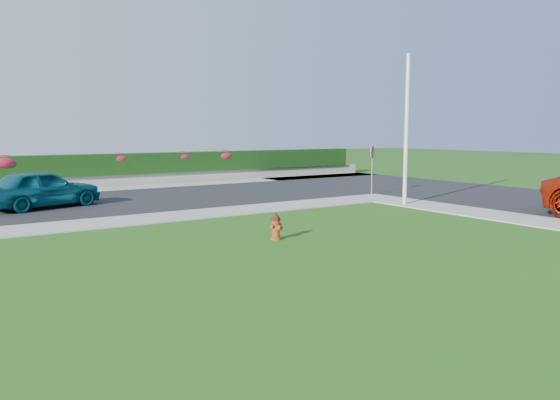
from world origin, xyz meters
TOP-DOWN VIEW (x-y plane):
  - ground at (0.00, 0.00)m, footprint 120.00×120.00m
  - street_right at (12.00, 4.00)m, footprint 8.00×32.00m
  - street_far at (-5.00, 14.00)m, footprint 26.00×8.00m
  - sidewalk_far at (-6.00, 9.00)m, footprint 24.00×2.00m
  - curb_corner at (7.00, 9.00)m, footprint 2.00×2.00m
  - sidewalk_beyond at (-1.00, 19.00)m, footprint 34.00×2.00m
  - retaining_wall at (-1.00, 20.50)m, footprint 34.00×0.40m
  - hedge at (-1.00, 20.60)m, footprint 32.00×0.90m
  - fire_hydrant at (-1.51, 3.83)m, footprint 0.38×0.36m
  - sedan_teal at (-5.55, 13.52)m, footprint 4.52×2.86m
  - utility_pole at (6.49, 6.77)m, footprint 0.16×0.16m
  - stop_sign at (7.65, 9.86)m, footprint 0.54×0.34m
  - flower_clump_c at (-5.95, 20.50)m, footprint 1.48×0.95m
  - flower_clump_d at (-0.40, 20.50)m, footprint 1.23×0.79m
  - flower_clump_e at (3.19, 20.50)m, footprint 1.22×0.78m
  - flower_clump_f at (5.81, 20.50)m, footprint 1.32×0.85m

SIDE VIEW (x-z plane):
  - ground at x=0.00m, z-range 0.00..0.00m
  - street_right at x=12.00m, z-range 0.00..0.04m
  - street_far at x=-5.00m, z-range 0.00..0.04m
  - sidewalk_far at x=-6.00m, z-range 0.00..0.04m
  - curb_corner at x=7.00m, z-range 0.00..0.04m
  - sidewalk_beyond at x=-1.00m, z-range 0.00..0.04m
  - retaining_wall at x=-1.00m, z-range 0.00..0.60m
  - fire_hydrant at x=-1.51m, z-range -0.02..0.70m
  - sedan_teal at x=-5.55m, z-range 0.04..1.47m
  - hedge at x=-1.00m, z-range 0.60..1.70m
  - flower_clump_c at x=-5.95m, z-range 1.04..1.78m
  - flower_clump_f at x=5.81m, z-range 1.11..1.77m
  - flower_clump_d at x=-0.40m, z-range 1.15..1.76m
  - flower_clump_e at x=3.19m, z-range 1.15..1.76m
  - stop_sign at x=7.65m, z-range 0.53..2.80m
  - utility_pole at x=6.49m, z-range 0.00..5.81m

